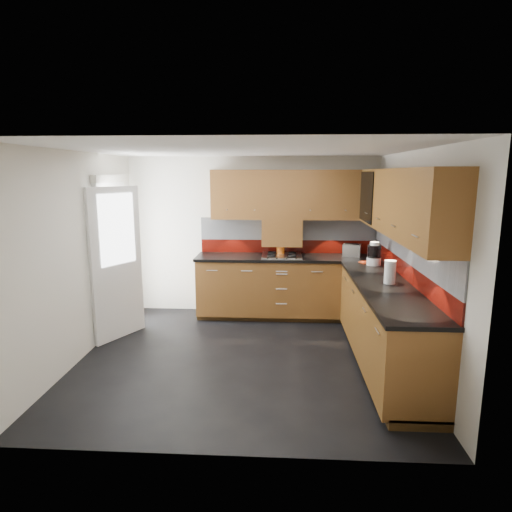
# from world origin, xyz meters

# --- Properties ---
(room) EXTENTS (4.00, 3.80, 2.64)m
(room) POSITION_xyz_m (0.00, 0.00, 1.50)
(room) COLOR black
(base_cabinets) EXTENTS (2.70, 3.20, 0.95)m
(base_cabinets) POSITION_xyz_m (1.07, 0.72, 0.44)
(base_cabinets) COLOR #5A3014
(base_cabinets) RESTS_ON room
(countertop) EXTENTS (2.72, 3.22, 0.04)m
(countertop) POSITION_xyz_m (1.05, 0.70, 0.92)
(countertop) COLOR black
(countertop) RESTS_ON base_cabinets
(backsplash) EXTENTS (2.70, 3.20, 0.54)m
(backsplash) POSITION_xyz_m (1.28, 0.93, 1.21)
(backsplash) COLOR maroon
(backsplash) RESTS_ON countertop
(upper_cabinets) EXTENTS (2.50, 3.20, 0.72)m
(upper_cabinets) POSITION_xyz_m (1.23, 0.78, 1.84)
(upper_cabinets) COLOR #5A3014
(upper_cabinets) RESTS_ON room
(extractor_hood) EXTENTS (0.60, 0.33, 0.40)m
(extractor_hood) POSITION_xyz_m (0.45, 1.64, 1.28)
(extractor_hood) COLOR #5A3014
(extractor_hood) RESTS_ON room
(glass_cabinet) EXTENTS (0.32, 0.80, 0.66)m
(glass_cabinet) POSITION_xyz_m (1.71, 1.07, 1.87)
(glass_cabinet) COLOR black
(glass_cabinet) RESTS_ON room
(back_door) EXTENTS (0.42, 1.19, 2.04)m
(back_door) POSITION_xyz_m (-1.78, 0.75, 1.03)
(back_door) COLOR white
(back_door) RESTS_ON room
(gas_hob) EXTENTS (0.59, 0.52, 0.05)m
(gas_hob) POSITION_xyz_m (0.45, 1.47, 0.96)
(gas_hob) COLOR silver
(gas_hob) RESTS_ON countertop
(utensil_pot) EXTENTS (0.12, 0.12, 0.44)m
(utensil_pot) POSITION_xyz_m (0.43, 1.63, 1.04)
(utensil_pot) COLOR orange
(utensil_pot) RESTS_ON countertop
(toaster) EXTENTS (0.29, 0.22, 0.19)m
(toaster) POSITION_xyz_m (1.48, 1.56, 1.03)
(toaster) COLOR silver
(toaster) RESTS_ON countertop
(food_processor) EXTENTS (0.19, 0.19, 0.31)m
(food_processor) POSITION_xyz_m (1.68, 0.95, 1.08)
(food_processor) COLOR white
(food_processor) RESTS_ON countertop
(paper_towel) EXTENTS (0.15, 0.15, 0.26)m
(paper_towel) POSITION_xyz_m (1.65, -0.03, 1.07)
(paper_towel) COLOR white
(paper_towel) RESTS_ON countertop
(orange_cloth) EXTENTS (0.17, 0.16, 0.01)m
(orange_cloth) POSITION_xyz_m (1.59, 1.08, 0.95)
(orange_cloth) COLOR #E44319
(orange_cloth) RESTS_ON countertop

